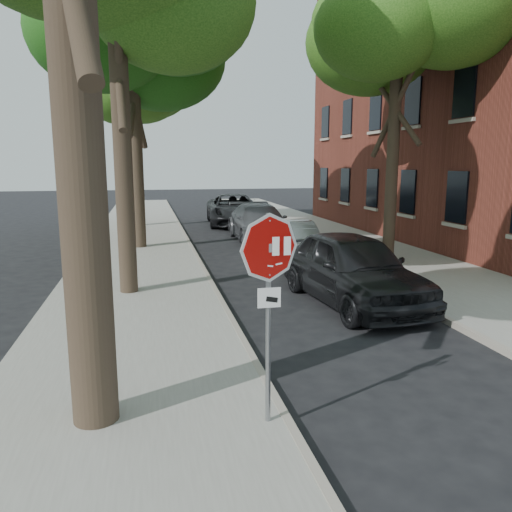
{
  "coord_description": "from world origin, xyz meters",
  "views": [
    {
      "loc": [
        -2.07,
        -5.6,
        3.29
      ],
      "look_at": [
        -0.65,
        0.91,
        2.05
      ],
      "focal_mm": 35.0,
      "sensor_mm": 36.0,
      "label": 1
    }
  ],
  "objects_px": {
    "car_d": "(234,210)",
    "tree_far": "(129,83)",
    "car_a": "(352,268)",
    "tree_right": "(396,40)",
    "car_c": "(259,223)",
    "stop_sign": "(269,279)",
    "car_b": "(293,243)",
    "tree_mid_b": "(130,31)"
  },
  "relations": [
    {
      "from": "car_d",
      "to": "tree_far",
      "type": "bearing_deg",
      "value": -175.03
    },
    {
      "from": "tree_far",
      "to": "car_a",
      "type": "relative_size",
      "value": 1.86
    },
    {
      "from": "tree_right",
      "to": "car_c",
      "type": "xyz_separation_m",
      "value": [
        -3.38,
        5.08,
        -6.43
      ]
    },
    {
      "from": "tree_right",
      "to": "car_c",
      "type": "relative_size",
      "value": 1.73
    },
    {
      "from": "car_d",
      "to": "stop_sign",
      "type": "bearing_deg",
      "value": -94.14
    },
    {
      "from": "tree_right",
      "to": "car_c",
      "type": "bearing_deg",
      "value": 123.61
    },
    {
      "from": "car_c",
      "to": "car_d",
      "type": "xyz_separation_m",
      "value": [
        -0.08,
        5.96,
        0.05
      ]
    },
    {
      "from": "stop_sign",
      "to": "car_c",
      "type": "height_order",
      "value": "stop_sign"
    },
    {
      "from": "car_c",
      "to": "car_d",
      "type": "height_order",
      "value": "car_d"
    },
    {
      "from": "car_b",
      "to": "car_d",
      "type": "xyz_separation_m",
      "value": [
        -0.08,
        11.06,
        0.13
      ]
    },
    {
      "from": "tree_right",
      "to": "car_d",
      "type": "xyz_separation_m",
      "value": [
        -3.46,
        11.04,
        -6.39
      ]
    },
    {
      "from": "tree_far",
      "to": "car_c",
      "type": "relative_size",
      "value": 1.73
    },
    {
      "from": "tree_right",
      "to": "car_b",
      "type": "xyz_separation_m",
      "value": [
        -3.38,
        -0.01,
        -6.52
      ]
    },
    {
      "from": "tree_mid_b",
      "to": "car_a",
      "type": "bearing_deg",
      "value": -60.68
    },
    {
      "from": "tree_mid_b",
      "to": "car_a",
      "type": "relative_size",
      "value": 2.06
    },
    {
      "from": "car_a",
      "to": "car_d",
      "type": "relative_size",
      "value": 0.84
    },
    {
      "from": "tree_far",
      "to": "stop_sign",
      "type": "bearing_deg",
      "value": -84.54
    },
    {
      "from": "car_d",
      "to": "car_b",
      "type": "bearing_deg",
      "value": -85.08
    },
    {
      "from": "tree_mid_b",
      "to": "tree_right",
      "type": "bearing_deg",
      "value": -25.52
    },
    {
      "from": "tree_far",
      "to": "car_c",
      "type": "bearing_deg",
      "value": -48.03
    },
    {
      "from": "tree_far",
      "to": "car_a",
      "type": "xyz_separation_m",
      "value": [
        5.32,
        -15.93,
        -6.36
      ]
    },
    {
      "from": "tree_right",
      "to": "tree_mid_b",
      "type": "bearing_deg",
      "value": 154.48
    },
    {
      "from": "car_a",
      "to": "car_b",
      "type": "bearing_deg",
      "value": 84.77
    },
    {
      "from": "car_a",
      "to": "car_d",
      "type": "xyz_separation_m",
      "value": [
        -0.08,
        15.98,
        -0.03
      ]
    },
    {
      "from": "car_d",
      "to": "car_c",
      "type": "bearing_deg",
      "value": -84.72
    },
    {
      "from": "stop_sign",
      "to": "tree_far",
      "type": "height_order",
      "value": "tree_far"
    },
    {
      "from": "tree_mid_b",
      "to": "car_a",
      "type": "distance_m",
      "value": 12.5
    },
    {
      "from": "car_a",
      "to": "car_c",
      "type": "height_order",
      "value": "car_a"
    },
    {
      "from": "tree_far",
      "to": "car_c",
      "type": "distance_m",
      "value": 10.23
    },
    {
      "from": "car_c",
      "to": "stop_sign",
      "type": "bearing_deg",
      "value": -101.33
    },
    {
      "from": "stop_sign",
      "to": "tree_far",
      "type": "relative_size",
      "value": 0.28
    },
    {
      "from": "stop_sign",
      "to": "tree_right",
      "type": "relative_size",
      "value": 0.28
    },
    {
      "from": "stop_sign",
      "to": "tree_mid_b",
      "type": "distance_m",
      "value": 15.48
    },
    {
      "from": "car_b",
      "to": "car_d",
      "type": "bearing_deg",
      "value": 94.06
    },
    {
      "from": "tree_mid_b",
      "to": "car_c",
      "type": "bearing_deg",
      "value": 12.03
    },
    {
      "from": "tree_right",
      "to": "car_a",
      "type": "bearing_deg",
      "value": -124.4
    },
    {
      "from": "car_c",
      "to": "tree_mid_b",
      "type": "bearing_deg",
      "value": -167.07
    },
    {
      "from": "car_b",
      "to": "car_c",
      "type": "xyz_separation_m",
      "value": [
        0.0,
        5.1,
        0.08
      ]
    },
    {
      "from": "car_b",
      "to": "tree_right",
      "type": "bearing_deg",
      "value": 3.9
    },
    {
      "from": "tree_mid_b",
      "to": "car_d",
      "type": "height_order",
      "value": "tree_mid_b"
    },
    {
      "from": "tree_right",
      "to": "car_c",
      "type": "distance_m",
      "value": 8.87
    },
    {
      "from": "stop_sign",
      "to": "tree_mid_b",
      "type": "bearing_deg",
      "value": 96.95
    }
  ]
}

